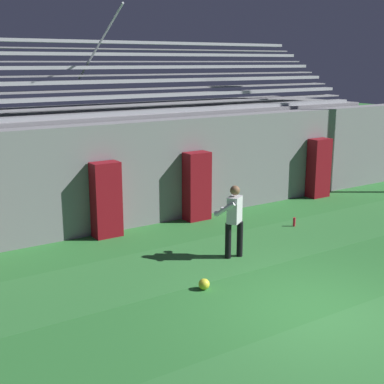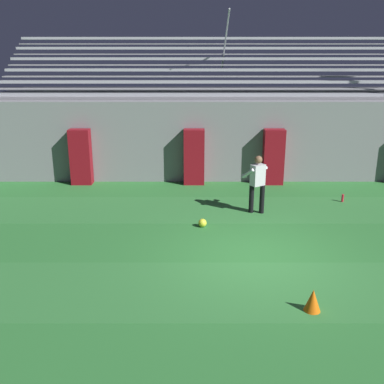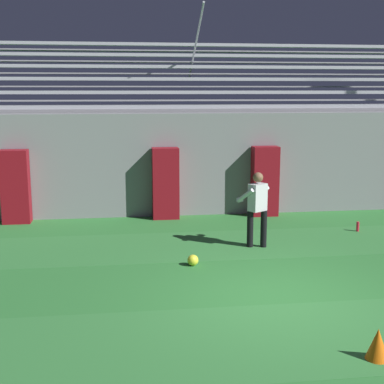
# 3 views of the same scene
# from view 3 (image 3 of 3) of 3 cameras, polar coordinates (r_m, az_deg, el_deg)

# --- Properties ---
(ground_plane) EXTENTS (80.00, 80.00, 0.00)m
(ground_plane) POSITION_cam_3_polar(r_m,az_deg,el_deg) (9.16, 9.05, -11.23)
(ground_plane) COLOR #2D7533
(turf_stripe_mid) EXTENTS (28.00, 2.32, 0.01)m
(turf_stripe_mid) POSITION_cam_3_polar(r_m,az_deg,el_deg) (7.97, 11.90, -14.80)
(turf_stripe_mid) COLOR #337A38
(turf_stripe_mid) RESTS_ON ground
(turf_stripe_far) EXTENTS (28.00, 2.32, 0.01)m
(turf_stripe_far) POSITION_cam_3_polar(r_m,az_deg,el_deg) (12.15, 4.71, -5.54)
(turf_stripe_far) COLOR #337A38
(turf_stripe_far) RESTS_ON ground
(back_wall) EXTENTS (24.00, 0.60, 2.80)m
(back_wall) POSITION_cam_3_polar(r_m,az_deg,el_deg) (14.97, 2.21, 3.07)
(back_wall) COLOR gray
(back_wall) RESTS_ON ground
(padding_pillar_gate_left) EXTENTS (0.70, 0.44, 1.91)m
(padding_pillar_gate_left) POSITION_cam_3_polar(r_m,az_deg,el_deg) (14.33, -2.84, 0.92)
(padding_pillar_gate_left) COLOR maroon
(padding_pillar_gate_left) RESTS_ON ground
(padding_pillar_gate_right) EXTENTS (0.70, 0.44, 1.91)m
(padding_pillar_gate_right) POSITION_cam_3_polar(r_m,az_deg,el_deg) (14.80, 7.78, 1.15)
(padding_pillar_gate_right) COLOR maroon
(padding_pillar_gate_right) RESTS_ON ground
(padding_pillar_far_left) EXTENTS (0.70, 0.44, 1.91)m
(padding_pillar_far_left) POSITION_cam_3_polar(r_m,az_deg,el_deg) (14.56, -18.32, 0.54)
(padding_pillar_far_left) COLOR maroon
(padding_pillar_far_left) RESTS_ON ground
(bleacher_stand) EXTENTS (18.00, 4.75, 5.83)m
(bleacher_stand) POSITION_cam_3_polar(r_m,az_deg,el_deg) (17.60, 0.75, 4.60)
(bleacher_stand) COLOR gray
(bleacher_stand) RESTS_ON ground
(goalkeeper) EXTENTS (0.74, 0.71, 1.67)m
(goalkeeper) POSITION_cam_3_polar(r_m,az_deg,el_deg) (11.76, 6.93, -1.34)
(goalkeeper) COLOR black
(goalkeeper) RESTS_ON ground
(soccer_ball) EXTENTS (0.22, 0.22, 0.22)m
(soccer_ball) POSITION_cam_3_polar(r_m,az_deg,el_deg) (10.64, 0.10, -7.29)
(soccer_ball) COLOR yellow
(soccer_ball) RESTS_ON ground
(traffic_cone) EXTENTS (0.30, 0.30, 0.42)m
(traffic_cone) POSITION_cam_3_polar(r_m,az_deg,el_deg) (7.52, 19.19, -15.07)
(traffic_cone) COLOR orange
(traffic_cone) RESTS_ON ground
(water_bottle) EXTENTS (0.07, 0.07, 0.24)m
(water_bottle) POSITION_cam_3_polar(r_m,az_deg,el_deg) (13.75, 17.26, -3.54)
(water_bottle) COLOR red
(water_bottle) RESTS_ON ground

